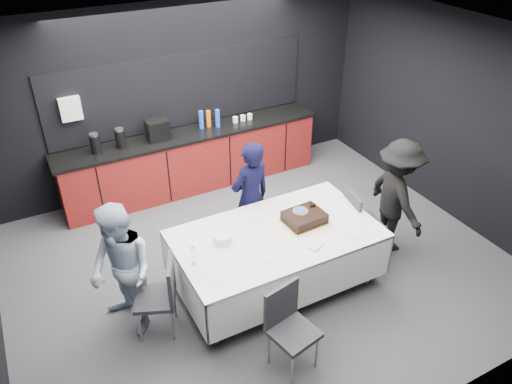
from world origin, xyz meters
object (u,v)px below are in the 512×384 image
Objects in this scene: person_left at (122,271)px; party_table at (276,243)px; chair_near at (288,322)px; person_right at (397,197)px; chair_right at (358,218)px; champagne_flute at (192,252)px; person_center at (251,198)px; plate_stack at (223,238)px; chair_left at (162,292)px; cake_assembly at (304,217)px.

party_table is at bearing 66.13° from person_left.
person_right is (2.17, 0.97, 0.24)m from chair_near.
chair_right is 2.00m from chair_near.
champagne_flute reaches higher than party_table.
person_center is 1.85m from person_right.
person_left is (-0.69, 0.24, -0.16)m from champagne_flute.
chair_right is (1.84, -0.08, -0.30)m from plate_stack.
champagne_flute is 1.20m from chair_near.
chair_left is at bearing 97.30° from person_right.
person_right is (3.45, -0.24, 0.00)m from person_left.
chair_left is at bearing -167.31° from plate_stack.
person_center is at bearing 114.18° from cake_assembly.
plate_stack is 0.48m from champagne_flute.
champagne_flute is 0.24× the size of chair_right.
person_left is at bearing 177.59° from chair_right.
champagne_flute is at bearing 28.03° from person_center.
chair_near is at bearing 28.97° from person_left.
chair_left is at bearing -177.28° from cake_assembly.
champagne_flute reaches higher than plate_stack.
chair_near is 1.77m from person_left.
person_right is at bearing -0.17° from chair_left.
party_table is 1.12m from chair_near.
person_center is (1.47, 0.82, 0.24)m from chair_left.
cake_assembly is 1.82m from chair_left.
chair_right is at bearing 69.90° from person_left.
champagne_flute reaches higher than cake_assembly.
champagne_flute is (-0.43, -0.19, 0.11)m from plate_stack.
person_right is at bearing 24.06° from chair_near.
champagne_flute is 0.14× the size of person_right.
chair_near is (-1.69, -1.08, 0.00)m from chair_right.
chair_right is 0.60× the size of person_left.
party_table is at bearing 95.83° from person_right.
person_right is (0.48, -0.11, 0.24)m from chair_right.
chair_left reaches higher than party_table.
party_table is 1.49× the size of person_center.
cake_assembly is at bearing 105.18° from person_center.
cake_assembly reaches higher than chair_left.
chair_near is (-0.85, -1.06, -0.31)m from cake_assembly.
chair_left is 3.13m from person_right.
chair_left and chair_right have the same top height.
chair_right is 2.97m from person_left.
plate_stack reaches higher than party_table.
champagne_flute reaches higher than chair_near.
person_right reaches higher than champagne_flute.
person_left is (-1.79, -0.59, -0.00)m from person_center.
chair_right is 1.39m from person_center.
cake_assembly is (0.40, 0.05, 0.20)m from party_table.
party_table is at bearing -12.76° from plate_stack.
person_right is at bearing -1.64° from party_table.
champagne_flute is 0.54m from chair_left.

